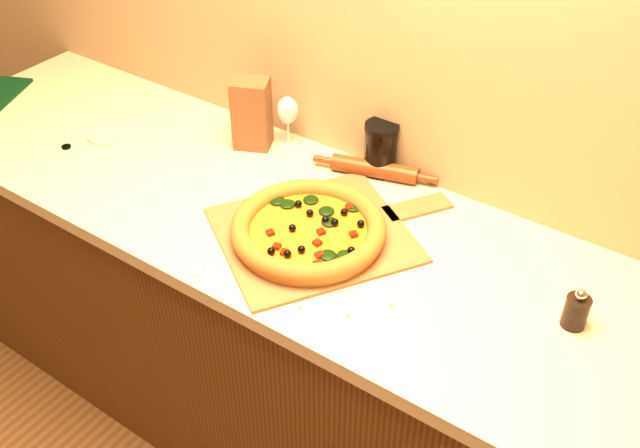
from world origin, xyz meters
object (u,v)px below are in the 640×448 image
Objects in this scene: rolling_pin at (374,169)px; wine_glass at (287,112)px; pizza_peel at (320,233)px; side_plate at (109,134)px; pepper_grinder at (576,311)px; dark_jar at (381,148)px; pizza at (308,229)px.

wine_glass is (-0.29, -0.00, 0.09)m from rolling_pin.
side_plate is (-0.78, 0.02, 0.00)m from pizza_peel.
rolling_pin is at bearing 19.48° from side_plate.
wine_glass reaches higher than pepper_grinder.
dark_jar is 1.17× the size of side_plate.
wine_glass reaches higher than pizza.
dark_jar reaches higher than pizza_peel.
wine_glass is 1.03× the size of dark_jar.
pepper_grinder is 0.67× the size of dark_jar.
pizza is 0.33m from rolling_pin.
side_plate is at bearing -158.61° from dark_jar.
wine_glass is 1.20× the size of side_plate.
dark_jar is (0.29, 0.03, -0.03)m from wine_glass.
rolling_pin is at bearing 0.61° from wine_glass.
pepper_grinder reaches higher than side_plate.
dark_jar is 0.82m from side_plate.
dark_jar is (-0.02, 0.32, 0.07)m from pizza_peel.
side_plate is (-0.76, -0.27, -0.02)m from rolling_pin.
dark_jar is at bearing 90.95° from rolling_pin.
rolling_pin is at bearing 127.18° from pizza_peel.
side_plate is (-1.39, -0.03, -0.03)m from pepper_grinder.
pizza is 0.63m from pepper_grinder.
pizza_peel is at bearing 74.36° from pizza.
dark_jar is at bearing 6.25° from wine_glass.
rolling_pin is 0.30m from wine_glass.
pizza_peel is at bearing -86.23° from dark_jar.
wine_glass is at bearing -179.39° from rolling_pin.
pepper_grinder is 0.96m from wine_glass.
pizza is 2.94× the size of side_plate.
pizza_peel is 1.86× the size of rolling_pin.
wine_glass reaches higher than side_plate.
wine_glass is at bearing -173.75° from dark_jar.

